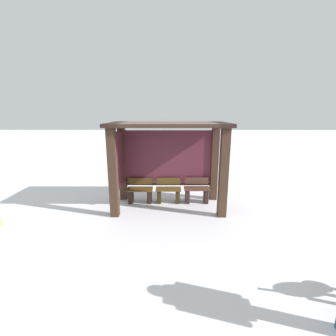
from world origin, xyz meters
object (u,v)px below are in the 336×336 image
(bus_shelter, at_px, (165,149))
(bench_left_inside, at_px, (140,193))
(bench_center_inside, at_px, (168,192))
(bench_right_inside, at_px, (197,192))

(bus_shelter, distance_m, bench_left_inside, 1.60)
(bench_center_inside, xyz_separation_m, bench_right_inside, (0.88, -0.00, 0.01))
(bench_left_inside, xyz_separation_m, bench_right_inside, (1.75, -0.00, 0.02))
(bench_center_inside, bearing_deg, bench_right_inside, -0.06)
(bench_left_inside, relative_size, bench_center_inside, 1.00)
(bench_left_inside, bearing_deg, bench_center_inside, -0.04)
(bench_left_inside, bearing_deg, bus_shelter, -12.97)
(bench_right_inside, bearing_deg, bench_center_inside, 179.94)
(bus_shelter, bearing_deg, bench_left_inside, 167.03)
(bench_left_inside, distance_m, bench_right_inside, 1.75)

